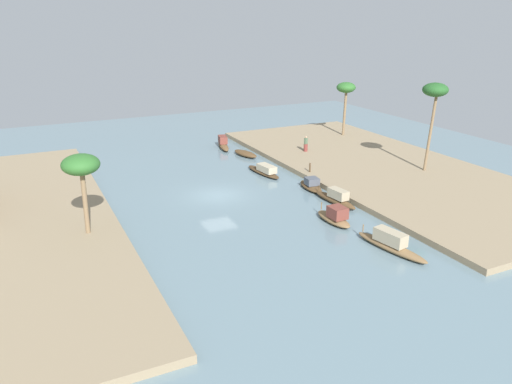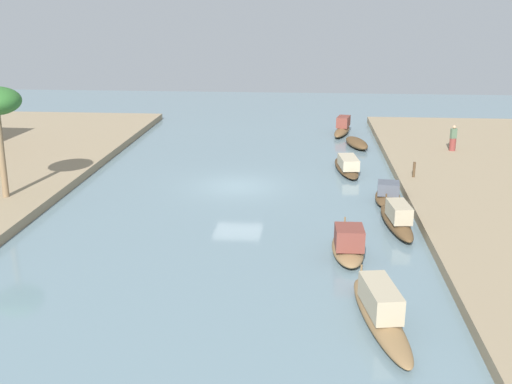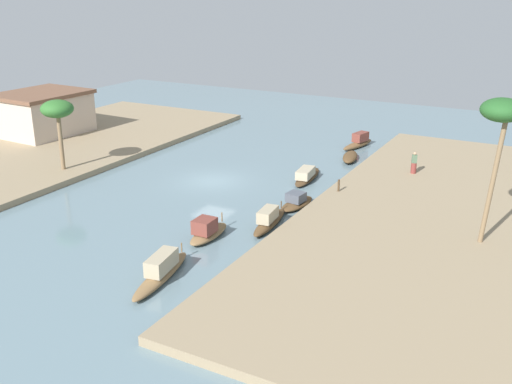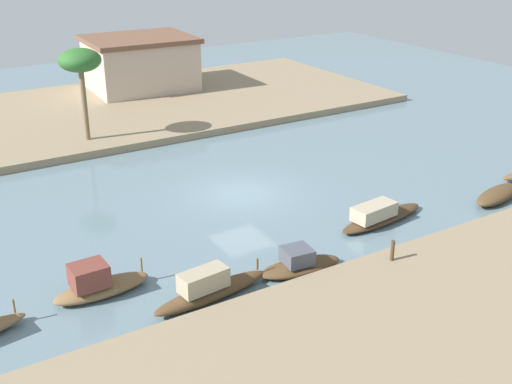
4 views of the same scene
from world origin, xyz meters
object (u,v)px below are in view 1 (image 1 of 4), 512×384
Objects in this scene: sampan_with_tall_canopy at (335,217)px; person_on_near_bank at (306,145)px; sampan_with_red_awning at (223,144)px; sampan_downstream_large at (311,185)px; sampan_midstream at (245,154)px; palm_tree_left_near at (435,93)px; palm_tree_right_tall at (81,167)px; sampan_near_left_bank at (391,243)px; sampan_open_hull at (265,171)px; sampan_foreground at (336,198)px; mooring_post at (310,168)px; palm_tree_left_far at (346,89)px.

sampan_with_tall_canopy is 17.62m from person_on_near_bank.
sampan_with_red_awning is at bearing -65.93° from person_on_near_bank.
sampan_midstream is at bearing 9.59° from sampan_downstream_large.
palm_tree_left_near is (-12.64, -12.01, 7.00)m from sampan_midstream.
person_on_near_bank is 25.86m from palm_tree_right_tall.
sampan_with_tall_canopy reaches higher than sampan_downstream_large.
palm_tree_right_tall is (4.72, 15.61, 4.36)m from sampan_with_tall_canopy.
sampan_near_left_bank is (-5.04, -0.64, 0.01)m from sampan_with_tall_canopy.
sampan_with_tall_canopy is at bearing 170.11° from sampan_open_hull.
palm_tree_left_near is (-16.77, -12.73, 6.82)m from sampan_with_red_awning.
person_on_near_bank reaches higher than sampan_downstream_large.
sampan_foreground is 13.87m from person_on_near_bank.
mooring_post is at bearing -75.61° from palm_tree_right_tall.
person_on_near_bank is 7.11m from mooring_post.
sampan_near_left_bank is at bearing 164.44° from sampan_midstream.
person_on_near_bank is (-2.38, -5.64, 0.78)m from sampan_midstream.
sampan_downstream_large reaches higher than sampan_open_hull.
sampan_open_hull is 3.04× the size of person_on_near_bank.
person_on_near_bank is (12.88, -5.10, 0.62)m from sampan_foreground.
sampan_with_red_awning reaches higher than sampan_foreground.
mooring_post is at bearing -178.13° from sampan_midstream.
person_on_near_bank is at bearing 31.83° from palm_tree_left_near.
sampan_near_left_bank reaches higher than sampan_downstream_large.
sampan_with_red_awning is at bearing 81.82° from palm_tree_left_far.
palm_tree_left_near is at bearing 101.58° from person_on_near_bank.
palm_tree_left_far is at bearing -5.56° from palm_tree_left_near.
sampan_with_tall_canopy is 16.35m from palm_tree_left_near.
sampan_open_hull is 4.08m from mooring_post.
palm_tree_right_tall reaches higher than sampan_with_red_awning.
sampan_near_left_bank is 19.45m from palm_tree_right_tall.
palm_tree_left_far reaches higher than mooring_post.
person_on_near_bank is (9.21, -5.03, 0.71)m from sampan_downstream_large.
sampan_foreground is at bearing 102.88° from palm_tree_left_near.
sampan_with_tall_canopy is 0.57× the size of palm_tree_left_far.
sampan_with_tall_canopy is at bearing 143.54° from palm_tree_left_far.
sampan_downstream_large is (-11.59, -0.62, 0.07)m from sampan_midstream.
person_on_near_bank is 0.26× the size of palm_tree_left_far.
palm_tree_right_tall is (1.59, 17.85, 4.38)m from sampan_foreground.
mooring_post reaches higher than sampan_foreground.
person_on_near_bank is at bearing -63.80° from palm_tree_right_tall.
sampan_midstream is 0.74× the size of sampan_open_hull.
person_on_near_bank is at bearing -122.98° from sampan_with_red_awning.
palm_tree_left_far reaches higher than palm_tree_right_tall.
sampan_with_red_awning is 19.44m from sampan_foreground.
palm_tree_left_far is (25.53, -14.50, 5.17)m from sampan_near_left_bank.
sampan_open_hull is 0.93× the size of palm_tree_right_tall.
sampan_open_hull is at bearing -168.89° from sampan_with_red_awning.
palm_tree_left_far is (4.48, -7.80, 4.58)m from person_on_near_bank.
mooring_post is (2.94, -1.67, 0.49)m from sampan_downstream_large.
sampan_with_red_awning reaches higher than sampan_downstream_large.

